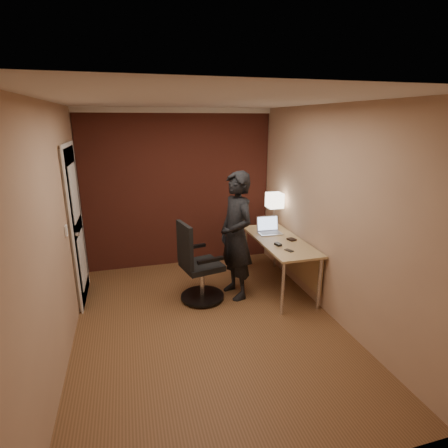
{
  "coord_description": "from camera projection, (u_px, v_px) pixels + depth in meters",
  "views": [
    {
      "loc": [
        -0.79,
        -3.54,
        2.32
      ],
      "look_at": [
        0.35,
        0.55,
        1.05
      ],
      "focal_mm": 28.0,
      "sensor_mm": 36.0,
      "label": 1
    }
  ],
  "objects": [
    {
      "name": "wallet",
      "position": [
        292.0,
        239.0,
        4.81
      ],
      "size": [
        0.12,
        0.13,
        0.02
      ],
      "primitive_type": "cube",
      "rotation": [
        0.0,
        0.0,
        0.27
      ],
      "color": "black",
      "rests_on": "desk"
    },
    {
      "name": "desk",
      "position": [
        284.0,
        248.0,
        4.89
      ],
      "size": [
        0.6,
        1.5,
        0.73
      ],
      "color": "tan",
      "rests_on": "ground"
    },
    {
      "name": "laptop",
      "position": [
        269.0,
        228.0,
        5.12
      ],
      "size": [
        0.34,
        0.27,
        0.23
      ],
      "color": "silver",
      "rests_on": "desk"
    },
    {
      "name": "phone",
      "position": [
        289.0,
        250.0,
        4.42
      ],
      "size": [
        0.1,
        0.13,
        0.01
      ],
      "primitive_type": "cube",
      "rotation": [
        0.0,
        0.0,
        0.4
      ],
      "color": "black",
      "rests_on": "desk"
    },
    {
      "name": "office_chair",
      "position": [
        197.0,
        268.0,
        4.55
      ],
      "size": [
        0.58,
        0.65,
        1.07
      ],
      "color": "black",
      "rests_on": "ground"
    },
    {
      "name": "mouse",
      "position": [
        278.0,
        244.0,
        4.6
      ],
      "size": [
        0.08,
        0.11,
        0.03
      ],
      "primitive_type": "cube",
      "rotation": [
        0.0,
        0.0,
        0.17
      ],
      "color": "black",
      "rests_on": "desk"
    },
    {
      "name": "room",
      "position": [
        165.0,
        188.0,
        5.1
      ],
      "size": [
        4.0,
        4.0,
        4.0
      ],
      "color": "brown",
      "rests_on": "ground"
    },
    {
      "name": "desk_lamp",
      "position": [
        275.0,
        201.0,
        5.27
      ],
      "size": [
        0.22,
        0.22,
        0.54
      ],
      "color": "silver",
      "rests_on": "desk"
    },
    {
      "name": "person",
      "position": [
        236.0,
        236.0,
        4.59
      ],
      "size": [
        0.53,
        0.7,
        1.71
      ],
      "primitive_type": "imported",
      "rotation": [
        0.0,
        0.0,
        -1.35
      ],
      "color": "black",
      "rests_on": "ground"
    }
  ]
}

